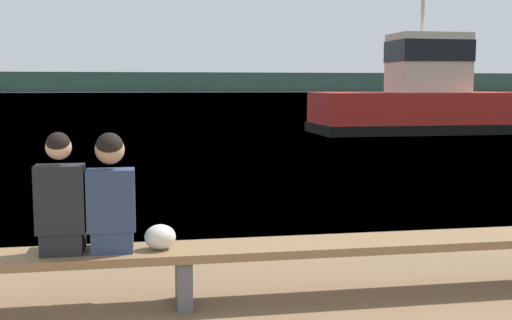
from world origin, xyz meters
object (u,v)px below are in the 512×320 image
shopping_bag (160,237)px  tugboat_red (420,102)px  bench_main (183,258)px  person_right (111,198)px  person_left (61,202)px

shopping_bag → tugboat_red: (10.23, 17.73, 0.59)m
bench_main → tugboat_red: size_ratio=0.99×
bench_main → person_right: bearing=179.2°
bench_main → tugboat_red: 20.39m
person_right → tugboat_red: size_ratio=0.12×
person_left → shopping_bag: bearing=-0.8°
bench_main → tugboat_red: (10.05, 17.73, 0.77)m
person_left → person_right: (0.38, -0.00, 0.02)m
bench_main → shopping_bag: 0.26m
person_left → tugboat_red: bearing=58.2°
person_left → shopping_bag: (0.76, -0.01, -0.31)m
bench_main → person_right: size_ratio=8.26×
person_right → bench_main: bearing=-0.8°
bench_main → person_right: person_right is taller
shopping_bag → person_right: bearing=178.7°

